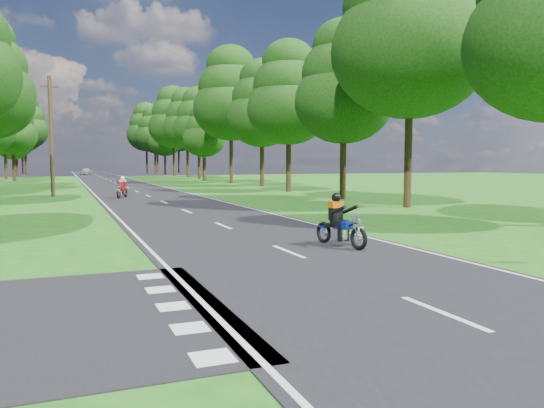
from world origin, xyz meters
name	(u,v)px	position (x,y,z in m)	size (l,w,h in m)	color
ground	(324,267)	(0.00, 0.00, 0.00)	(160.00, 160.00, 0.00)	#205914
main_road	(115,183)	(0.00, 50.00, 0.01)	(7.00, 140.00, 0.02)	black
road_markings	(115,183)	(-0.14, 48.13, 0.02)	(7.40, 140.00, 0.01)	silver
treeline	(118,115)	(1.43, 60.06, 8.25)	(40.00, 115.35, 14.78)	black
telegraph_pole	(51,136)	(-6.00, 28.00, 4.07)	(1.20, 0.26, 8.00)	#382616
rider_near_blue	(341,220)	(1.69, 2.29, 0.76)	(0.59, 1.77, 1.47)	navy
rider_far_red	(122,187)	(-1.84, 24.78, 0.72)	(0.56, 1.69, 1.41)	#AC0D14
distant_car	(86,171)	(-1.43, 88.47, 0.64)	(1.46, 3.64, 1.24)	silver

